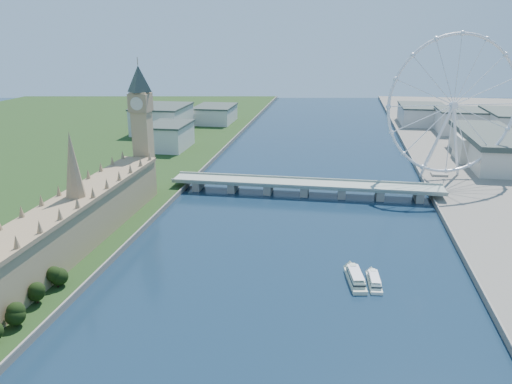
# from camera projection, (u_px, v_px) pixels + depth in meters

# --- Properties ---
(parliament_range) EXTENTS (24.00, 200.00, 70.00)m
(parliament_range) POSITION_uv_depth(u_px,v_px,m) (79.00, 220.00, 302.74)
(parliament_range) COLOR tan
(parliament_range) RESTS_ON ground
(big_ben) EXTENTS (20.02, 20.02, 110.00)m
(big_ben) POSITION_uv_depth(u_px,v_px,m) (141.00, 113.00, 389.28)
(big_ben) COLOR tan
(big_ben) RESTS_ON ground
(westminster_bridge) EXTENTS (220.00, 22.00, 9.50)m
(westminster_bridge) POSITION_uv_depth(u_px,v_px,m) (305.00, 186.00, 408.18)
(westminster_bridge) COLOR gray
(westminster_bridge) RESTS_ON ground
(london_eye) EXTENTS (113.60, 39.12, 124.30)m
(london_eye) POSITION_uv_depth(u_px,v_px,m) (453.00, 106.00, 422.20)
(london_eye) COLOR silver
(london_eye) RESTS_ON ground
(county_hall) EXTENTS (54.00, 144.00, 35.00)m
(county_hall) POSITION_uv_depth(u_px,v_px,m) (487.00, 163.00, 504.60)
(county_hall) COLOR beige
(county_hall) RESTS_ON ground
(city_skyline) EXTENTS (505.00, 280.00, 32.00)m
(city_skyline) POSITION_uv_depth(u_px,v_px,m) (350.00, 121.00, 642.85)
(city_skyline) COLOR beige
(city_skyline) RESTS_ON ground
(tour_boat_near) EXTENTS (12.91, 31.34, 6.74)m
(tour_boat_near) POSITION_uv_depth(u_px,v_px,m) (355.00, 283.00, 265.61)
(tour_boat_near) COLOR beige
(tour_boat_near) RESTS_ON ground
(tour_boat_far) EXTENTS (8.29, 25.82, 5.57)m
(tour_boat_far) POSITION_uv_depth(u_px,v_px,m) (374.00, 285.00, 263.39)
(tour_boat_far) COLOR white
(tour_boat_far) RESTS_ON ground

